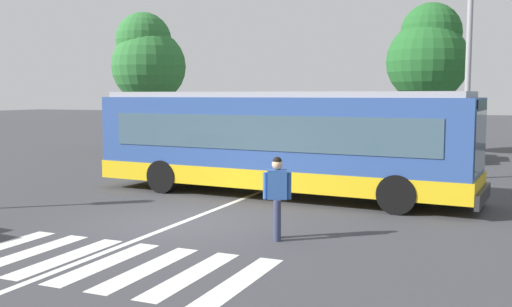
% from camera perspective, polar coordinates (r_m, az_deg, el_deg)
% --- Properties ---
extents(ground_plane, '(160.00, 160.00, 0.00)m').
position_cam_1_polar(ground_plane, '(14.02, -6.93, -6.60)').
color(ground_plane, '#3D3D42').
extents(city_transit_bus, '(11.50, 3.29, 3.06)m').
position_cam_1_polar(city_transit_bus, '(17.37, 2.27, 1.11)').
color(city_transit_bus, black).
rests_on(city_transit_bus, ground_plane).
extents(pedestrian_crossing_street, '(0.55, 0.41, 1.72)m').
position_cam_1_polar(pedestrian_crossing_street, '(12.14, 2.05, -3.84)').
color(pedestrian_crossing_street, '#333856').
rests_on(pedestrian_crossing_street, ground_plane).
extents(parked_car_champagne, '(1.92, 4.53, 1.35)m').
position_cam_1_polar(parked_car_champagne, '(30.59, -1.95, 1.56)').
color(parked_car_champagne, black).
rests_on(parked_car_champagne, ground_plane).
extents(parked_car_charcoal, '(2.07, 4.60, 1.35)m').
position_cam_1_polar(parked_car_charcoal, '(30.17, 2.70, 1.50)').
color(parked_car_charcoal, black).
rests_on(parked_car_charcoal, ground_plane).
extents(parked_car_white, '(2.15, 4.62, 1.35)m').
position_cam_1_polar(parked_car_white, '(29.40, 7.86, 1.34)').
color(parked_car_white, black).
rests_on(parked_car_white, ground_plane).
extents(parked_car_black, '(2.02, 4.58, 1.35)m').
position_cam_1_polar(parked_car_black, '(28.05, 12.77, 1.05)').
color(parked_car_black, black).
rests_on(parked_car_black, ground_plane).
extents(parked_car_silver, '(2.08, 4.60, 1.35)m').
position_cam_1_polar(parked_car_silver, '(28.45, 18.27, 0.96)').
color(parked_car_silver, black).
rests_on(parked_car_silver, ground_plane).
extents(twin_arm_street_lamp, '(4.93, 0.32, 9.56)m').
position_cam_1_polar(twin_arm_street_lamp, '(22.26, 19.95, 12.83)').
color(twin_arm_street_lamp, '#939399').
rests_on(twin_arm_street_lamp, ground_plane).
extents(background_tree_left, '(3.88, 3.88, 7.27)m').
position_cam_1_polar(background_tree_left, '(31.93, -10.45, 8.96)').
color(background_tree_left, brown).
rests_on(background_tree_left, ground_plane).
extents(background_tree_right, '(4.04, 4.04, 7.54)m').
position_cam_1_polar(background_tree_right, '(31.11, 16.28, 9.24)').
color(background_tree_right, brown).
rests_on(background_tree_right, ground_plane).
extents(crosswalk_painted_stripes, '(5.70, 2.81, 0.01)m').
position_cam_1_polar(crosswalk_painted_stripes, '(10.99, -14.30, -10.18)').
color(crosswalk_painted_stripes, silver).
rests_on(crosswalk_painted_stripes, ground_plane).
extents(lane_center_line, '(0.16, 24.00, 0.01)m').
position_cam_1_polar(lane_center_line, '(15.77, -3.40, -5.18)').
color(lane_center_line, silver).
rests_on(lane_center_line, ground_plane).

